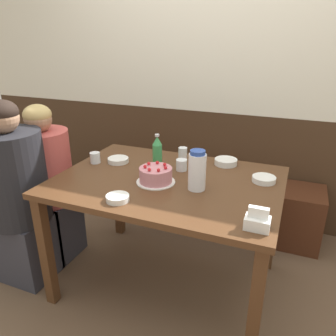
# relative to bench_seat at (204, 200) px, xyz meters

# --- Properties ---
(ground_plane) EXTENTS (12.00, 12.00, 0.00)m
(ground_plane) POSITION_rel_bench_seat_xyz_m (0.00, -0.83, -0.23)
(ground_plane) COLOR brown
(back_wall) EXTENTS (4.80, 0.04, 2.50)m
(back_wall) POSITION_rel_bench_seat_xyz_m (0.00, 0.22, 1.02)
(back_wall) COLOR #3D2819
(back_wall) RESTS_ON ground_plane
(bench_seat) EXTENTS (1.90, 0.38, 0.46)m
(bench_seat) POSITION_rel_bench_seat_xyz_m (0.00, 0.00, 0.00)
(bench_seat) COLOR #472314
(bench_seat) RESTS_ON ground_plane
(dining_table) EXTENTS (1.31, 0.95, 0.76)m
(dining_table) POSITION_rel_bench_seat_xyz_m (0.00, -0.83, 0.44)
(dining_table) COLOR #4C2D19
(dining_table) RESTS_ON ground_plane
(birthday_cake) EXTENTS (0.23, 0.23, 0.11)m
(birthday_cake) POSITION_rel_bench_seat_xyz_m (-0.05, -0.90, 0.58)
(birthday_cake) COLOR white
(birthday_cake) RESTS_ON dining_table
(water_pitcher) EXTENTS (0.10, 0.10, 0.23)m
(water_pitcher) POSITION_rel_bench_seat_xyz_m (0.20, -0.89, 0.65)
(water_pitcher) COLOR white
(water_pitcher) RESTS_ON dining_table
(soju_bottle) EXTENTS (0.06, 0.06, 0.21)m
(soju_bottle) POSITION_rel_bench_seat_xyz_m (-0.14, -0.65, 0.64)
(soju_bottle) COLOR #388E4C
(soju_bottle) RESTS_ON dining_table
(napkin_holder) EXTENTS (0.11, 0.08, 0.11)m
(napkin_holder) POSITION_rel_bench_seat_xyz_m (0.57, -1.18, 0.57)
(napkin_holder) COLOR white
(napkin_holder) RESTS_ON dining_table
(bowl_soup_white) EXTENTS (0.14, 0.14, 0.03)m
(bowl_soup_white) POSITION_rel_bench_seat_xyz_m (0.53, -0.65, 0.55)
(bowl_soup_white) COLOR white
(bowl_soup_white) RESTS_ON dining_table
(bowl_rice_small) EXTENTS (0.15, 0.15, 0.04)m
(bowl_rice_small) POSITION_rel_bench_seat_xyz_m (0.26, -0.46, 0.56)
(bowl_rice_small) COLOR white
(bowl_rice_small) RESTS_ON dining_table
(bowl_side_dish) EXTENTS (0.14, 0.14, 0.03)m
(bowl_side_dish) POSITION_rel_bench_seat_xyz_m (-0.42, -0.69, 0.55)
(bowl_side_dish) COLOR white
(bowl_side_dish) RESTS_ON dining_table
(bowl_sauce_shallow) EXTENTS (0.12, 0.12, 0.03)m
(bowl_sauce_shallow) POSITION_rel_bench_seat_xyz_m (-0.14, -1.18, 0.55)
(bowl_sauce_shallow) COLOR white
(bowl_sauce_shallow) RESTS_ON dining_table
(glass_water_tall) EXTENTS (0.07, 0.07, 0.07)m
(glass_water_tall) POSITION_rel_bench_seat_xyz_m (-0.55, -0.76, 0.57)
(glass_water_tall) COLOR silver
(glass_water_tall) RESTS_ON dining_table
(glass_tumbler_short) EXTENTS (0.07, 0.07, 0.07)m
(glass_tumbler_short) POSITION_rel_bench_seat_xyz_m (0.03, -0.67, 0.57)
(glass_tumbler_short) COLOR silver
(glass_tumbler_short) RESTS_ON dining_table
(glass_shot_small) EXTENTS (0.06, 0.06, 0.09)m
(glass_shot_small) POSITION_rel_bench_seat_xyz_m (-0.03, -0.49, 0.58)
(glass_shot_small) COLOR silver
(glass_shot_small) RESTS_ON dining_table
(person_teal_shirt) EXTENTS (0.36, 0.36, 1.14)m
(person_teal_shirt) POSITION_rel_bench_seat_xyz_m (-0.92, -0.84, 0.33)
(person_teal_shirt) COLOR #33333D
(person_teal_shirt) RESTS_ON ground_plane
(person_pale_blue_shirt) EXTENTS (0.40, 0.40, 1.22)m
(person_pale_blue_shirt) POSITION_rel_bench_seat_xyz_m (-0.92, -1.11, 0.39)
(person_pale_blue_shirt) COLOR #33333D
(person_pale_blue_shirt) RESTS_ON ground_plane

